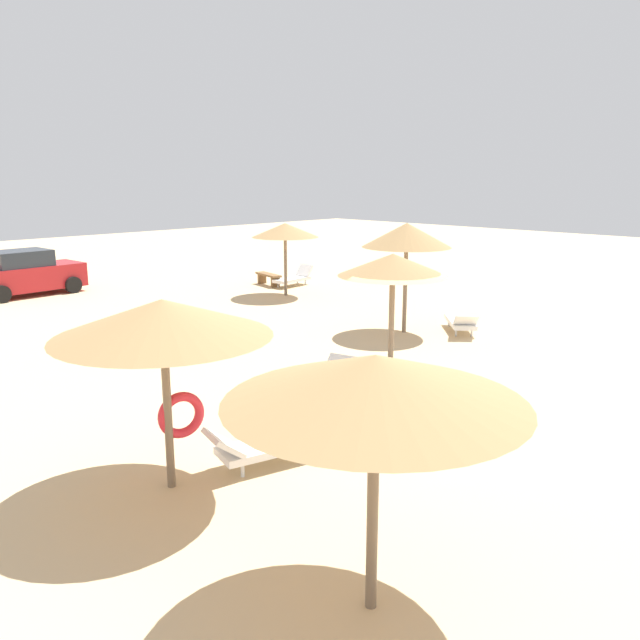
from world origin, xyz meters
TOP-DOWN VIEW (x-y plane):
  - ground_plane at (0.00, 0.00)m, footprint 80.00×80.00m
  - parasol_0 at (0.07, 0.98)m, footprint 2.27×2.27m
  - parasol_1 at (5.90, 10.66)m, footprint 2.49×2.49m
  - parasol_2 at (4.36, 3.88)m, footprint 2.53×2.53m
  - parasol_3 at (-5.60, 0.52)m, footprint 3.05×3.05m
  - parasol_4 at (-5.59, -3.28)m, footprint 3.03×3.03m
  - lounger_0 at (-1.45, 1.45)m, footprint 1.96×1.08m
  - lounger_1 at (7.58, 12.00)m, footprint 1.90×0.82m
  - lounger_2 at (5.49, 2.68)m, footprint 1.82×1.75m
  - lounger_3 at (-4.18, 0.11)m, footprint 2.00×1.10m
  - bench_0 at (6.91, 12.83)m, footprint 0.68×1.55m
  - parked_car at (-1.00, 17.67)m, footprint 4.08×2.15m

SIDE VIEW (x-z plane):
  - ground_plane at x=0.00m, z-range 0.00..0.00m
  - lounger_3 at x=-4.18m, z-range -0.03..0.66m
  - lounger_2 at x=5.49m, z-range -0.04..0.68m
  - lounger_0 at x=-1.45m, z-range -0.06..0.71m
  - lounger_1 at x=7.58m, z-range -0.07..0.72m
  - bench_0 at x=6.91m, z-range 0.10..0.59m
  - parked_car at x=-1.00m, z-range -0.04..1.68m
  - parasol_1 at x=5.90m, z-range 1.09..3.81m
  - parasol_3 at x=-5.60m, z-range 1.10..3.89m
  - parasol_4 at x=-5.59m, z-range 1.12..3.88m
  - parasol_0 at x=0.07m, z-range 1.20..4.09m
  - parasol_2 at x=4.36m, z-range 1.22..4.38m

